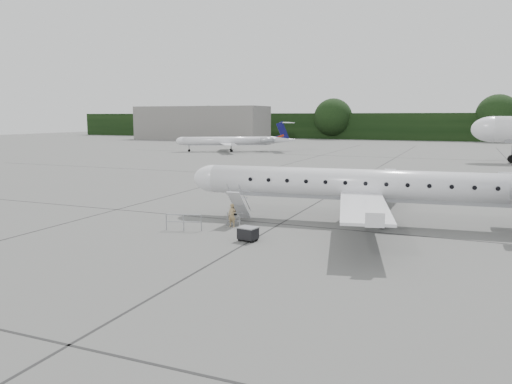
% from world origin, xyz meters
% --- Properties ---
extents(ground, '(320.00, 320.00, 0.00)m').
position_xyz_m(ground, '(0.00, 0.00, 0.00)').
color(ground, slate).
rests_on(ground, ground).
extents(treeline, '(260.00, 4.00, 8.00)m').
position_xyz_m(treeline, '(0.00, 130.00, 4.00)').
color(treeline, black).
rests_on(treeline, ground).
extents(terminal_building, '(40.00, 14.00, 10.00)m').
position_xyz_m(terminal_building, '(-70.00, 110.00, 5.00)').
color(terminal_building, slate).
rests_on(terminal_building, ground).
extents(main_regional_jet, '(29.56, 22.66, 7.09)m').
position_xyz_m(main_regional_jet, '(-0.97, 7.50, 3.55)').
color(main_regional_jet, silver).
rests_on(main_regional_jet, ground).
extents(airstair, '(1.10, 2.57, 2.22)m').
position_xyz_m(airstair, '(-8.88, 4.39, 1.11)').
color(airstair, silver).
rests_on(airstair, ground).
extents(passenger, '(0.58, 0.41, 1.50)m').
position_xyz_m(passenger, '(-8.74, 3.00, 0.75)').
color(passenger, '#967D51').
rests_on(passenger, ground).
extents(safety_railing, '(2.13, 0.71, 1.00)m').
position_xyz_m(safety_railing, '(-11.03, 0.90, 0.50)').
color(safety_railing, '#909398').
rests_on(safety_railing, ground).
extents(baggage_cart, '(1.12, 0.97, 0.86)m').
position_xyz_m(baggage_cart, '(-6.34, 0.06, 0.43)').
color(baggage_cart, black).
rests_on(baggage_cart, ground).
extents(bg_regional_left, '(27.55, 24.93, 5.92)m').
position_xyz_m(bg_regional_left, '(-39.39, 65.00, 2.96)').
color(bg_regional_left, silver).
rests_on(bg_regional_left, ground).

